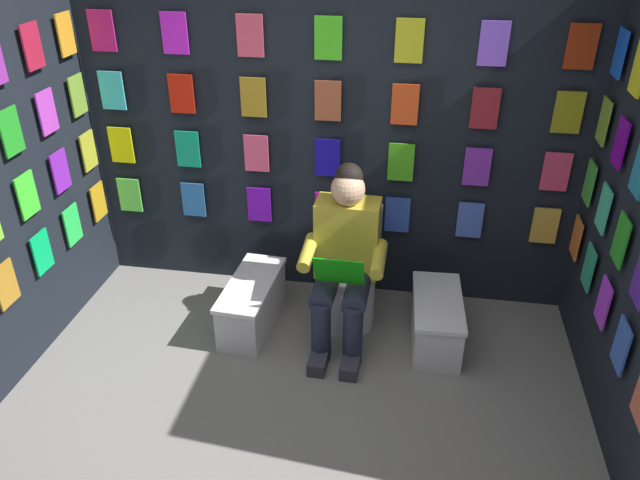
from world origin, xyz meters
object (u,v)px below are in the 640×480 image
Objects in this scene: toilet at (348,276)px; comic_longbox_near at (436,321)px; comic_longbox_far at (252,303)px; person_reading at (344,259)px.

toilet is 1.15× the size of comic_longbox_near.
comic_longbox_far reaches higher than comic_longbox_near.
toilet is at bearing -89.84° from person_reading.
comic_longbox_near is at bearing -176.33° from comic_longbox_far.
person_reading is 0.76m from comic_longbox_far.
comic_longbox_far is at bearing -2.30° from comic_longbox_near.
person_reading is at bearing -179.00° from comic_longbox_far.
person_reading reaches higher than comic_longbox_far.
comic_longbox_far is (0.63, 0.20, -0.15)m from toilet.
person_reading reaches higher than toilet.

